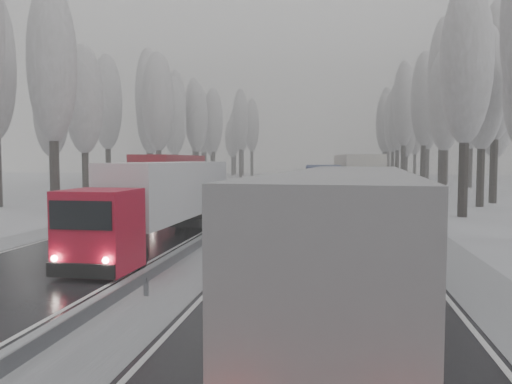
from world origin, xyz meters
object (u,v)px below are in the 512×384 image
(truck_grey_tarp, at_px, (350,236))
(truck_cream_box, at_px, (354,177))
(truck_red_white, at_px, (166,196))
(truck_red_red, at_px, (169,178))
(box_truck_distant, at_px, (334,172))
(truck_blue_box, at_px, (324,189))

(truck_grey_tarp, bearing_deg, truck_cream_box, 91.95)
(truck_red_white, bearing_deg, truck_cream_box, 65.53)
(truck_red_red, bearing_deg, box_truck_distant, 74.31)
(truck_blue_box, distance_m, box_truck_distant, 68.02)
(truck_grey_tarp, relative_size, truck_red_red, 0.87)
(truck_cream_box, relative_size, truck_red_white, 1.13)
(truck_cream_box, bearing_deg, truck_red_red, -163.09)
(truck_cream_box, height_order, box_truck_distant, truck_cream_box)
(truck_grey_tarp, distance_m, truck_red_white, 13.88)
(truck_blue_box, relative_size, truck_red_white, 0.93)
(truck_cream_box, distance_m, truck_red_white, 22.48)
(truck_cream_box, xyz_separation_m, box_truck_distant, (-1.66, 57.34, -1.18))
(truck_blue_box, height_order, truck_red_white, truck_red_white)
(truck_grey_tarp, distance_m, box_truck_distant, 88.63)
(box_truck_distant, relative_size, truck_red_white, 0.49)
(box_truck_distant, xyz_separation_m, truck_red_red, (-12.97, -62.78, 1.16))
(truck_blue_box, relative_size, truck_red_red, 0.83)
(truck_blue_box, relative_size, box_truck_distant, 1.89)
(truck_blue_box, distance_m, truck_red_white, 12.09)
(truck_red_red, bearing_deg, truck_blue_box, -27.16)
(truck_grey_tarp, bearing_deg, truck_blue_box, 97.31)
(truck_grey_tarp, height_order, truck_red_red, truck_red_red)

